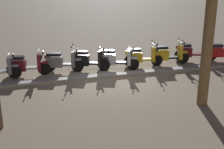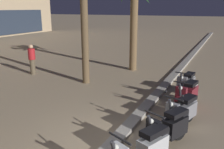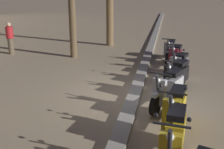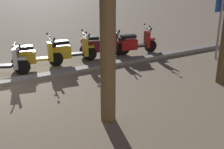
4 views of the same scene
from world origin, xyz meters
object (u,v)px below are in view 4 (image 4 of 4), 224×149
(scooter_maroon_second_in_line, at_px, (99,45))
(crossing_sign, at_px, (220,20))
(scooter_red_gap_after_mid, at_px, (135,43))
(scooter_yellow_last_in_row, at_px, (33,56))
(scooter_yellow_mid_front, at_px, (69,51))

(scooter_maroon_second_in_line, height_order, crossing_sign, crossing_sign)
(scooter_maroon_second_in_line, bearing_deg, scooter_red_gap_after_mid, 165.25)
(scooter_maroon_second_in_line, bearing_deg, crossing_sign, 145.60)
(scooter_yellow_last_in_row, xyz_separation_m, crossing_sign, (-6.40, 2.36, 1.06))
(scooter_red_gap_after_mid, xyz_separation_m, crossing_sign, (-2.30, 2.18, 1.06))
(scooter_red_gap_after_mid, distance_m, crossing_sign, 3.35)
(scooter_yellow_mid_front, height_order, crossing_sign, crossing_sign)
(scooter_yellow_last_in_row, distance_m, crossing_sign, 6.91)
(scooter_red_gap_after_mid, height_order, scooter_yellow_mid_front, same)
(scooter_yellow_mid_front, bearing_deg, scooter_yellow_last_in_row, -2.26)
(scooter_yellow_mid_front, relative_size, scooter_yellow_last_in_row, 1.04)
(scooter_red_gap_after_mid, bearing_deg, scooter_yellow_mid_front, -2.68)
(scooter_yellow_mid_front, bearing_deg, scooter_red_gap_after_mid, 177.32)
(crossing_sign, bearing_deg, scooter_yellow_mid_front, -24.34)
(scooter_yellow_last_in_row, bearing_deg, scooter_maroon_second_in_line, -175.82)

